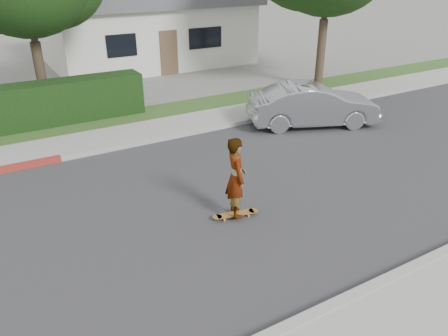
{
  "coord_description": "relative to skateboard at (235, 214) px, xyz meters",
  "views": [
    {
      "loc": [
        -0.63,
        -7.85,
        5.1
      ],
      "look_at": [
        3.68,
        -0.42,
        1.0
      ],
      "focal_mm": 35.0,
      "sensor_mm": 36.0,
      "label": 1
    }
  ],
  "objects": [
    {
      "name": "skateboarder",
      "position": [
        0.0,
        0.0,
        0.9
      ],
      "size": [
        0.58,
        0.74,
        1.77
      ],
      "primitive_type": "imported",
      "rotation": [
        0.0,
        0.0,
        1.29
      ],
      "color": "white",
      "rests_on": "skateboard"
    },
    {
      "name": "car_silver",
      "position": [
        5.35,
        3.77,
        0.62
      ],
      "size": [
        4.55,
        3.03,
        1.42
      ],
      "primitive_type": "imported",
      "rotation": [
        0.0,
        0.0,
        1.18
      ],
      "color": "#A3A5AA",
      "rests_on": "ground"
    },
    {
      "name": "skateboard",
      "position": [
        0.0,
        0.0,
        0.0
      ],
      "size": [
        1.06,
        0.41,
        0.1
      ],
      "rotation": [
        0.0,
        0.0,
        -0.21
      ],
      "color": "#AF6630",
      "rests_on": "ground"
    },
    {
      "name": "sidewalk_far",
      "position": [
        -3.68,
        5.92,
        -0.03
      ],
      "size": [
        60.0,
        1.6,
        0.12
      ],
      "primitive_type": "cube",
      "color": "gray",
      "rests_on": "ground"
    },
    {
      "name": "ground",
      "position": [
        -3.68,
        0.92,
        -0.09
      ],
      "size": [
        120.0,
        120.0,
        0.0
      ],
      "primitive_type": "plane",
      "color": "slate",
      "rests_on": "ground"
    },
    {
      "name": "road",
      "position": [
        -3.68,
        0.92,
        -0.09
      ],
      "size": [
        60.0,
        8.0,
        0.01
      ],
      "primitive_type": "cube",
      "color": "#2D2D30",
      "rests_on": "ground"
    },
    {
      "name": "house",
      "position": [
        4.32,
        16.92,
        2.01
      ],
      "size": [
        10.6,
        8.6,
        4.3
      ],
      "color": "beige",
      "rests_on": "ground"
    },
    {
      "name": "planting_strip",
      "position": [
        -3.68,
        7.52,
        -0.04
      ],
      "size": [
        60.0,
        1.6,
        0.1
      ],
      "primitive_type": "cube",
      "color": "#2D4C1E",
      "rests_on": "ground"
    },
    {
      "name": "curb_far",
      "position": [
        -3.68,
        5.02,
        -0.02
      ],
      "size": [
        60.0,
        0.2,
        0.15
      ],
      "primitive_type": "cube",
      "color": "#9E9E99",
      "rests_on": "ground"
    }
  ]
}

